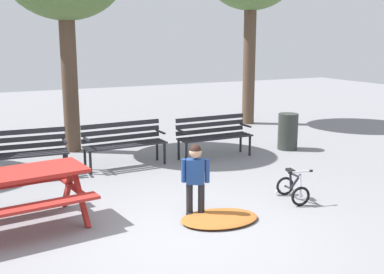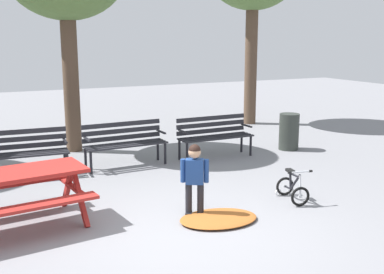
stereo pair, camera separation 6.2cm
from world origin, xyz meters
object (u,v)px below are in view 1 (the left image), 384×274
picnic_table (15,185)px  trash_bin (288,131)px  park_bench_left (124,140)px  child_standing (195,174)px  park_bench_far_left (21,150)px  park_bench_right (213,133)px  kids_bicycle (293,188)px

picnic_table → trash_bin: (5.99, 2.11, -0.19)m
park_bench_left → child_standing: bearing=-89.2°
park_bench_left → park_bench_far_left: bearing=178.5°
child_standing → trash_bin: 4.61m
park_bench_far_left → child_standing: bearing=-57.7°
park_bench_left → picnic_table: bearing=-133.5°
picnic_table → trash_bin: size_ratio=2.41×
park_bench_right → child_standing: 3.42m
picnic_table → child_standing: child_standing is taller
park_bench_far_left → child_standing: size_ratio=1.57×
picnic_table → child_standing: size_ratio=1.88×
park_bench_far_left → park_bench_left: size_ratio=1.01×
picnic_table → park_bench_far_left: (0.36, 2.42, -0.08)m
park_bench_far_left → trash_bin: 5.64m
child_standing → kids_bicycle: child_standing is taller
park_bench_left → park_bench_right: bearing=-4.2°
picnic_table → park_bench_far_left: bearing=81.5°
park_bench_far_left → park_bench_right: 3.80m
trash_bin → park_bench_far_left: bearing=176.8°
picnic_table → park_bench_right: size_ratio=1.21×
kids_bicycle → park_bench_far_left: bearing=138.8°
park_bench_right → trash_bin: (1.83, -0.12, -0.11)m
park_bench_right → child_standing: bearing=-122.9°
park_bench_right → trash_bin: park_bench_right is taller
picnic_table → park_bench_far_left: park_bench_far_left is taller
picnic_table → kids_bicycle: size_ratio=3.21×
park_bench_left → kids_bicycle: 3.52m
picnic_table → park_bench_right: bearing=28.2°
park_bench_left → kids_bicycle: bearing=-61.3°
park_bench_left → child_standing: 3.01m
park_bench_right → child_standing: child_standing is taller
trash_bin → park_bench_left: bearing=176.0°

